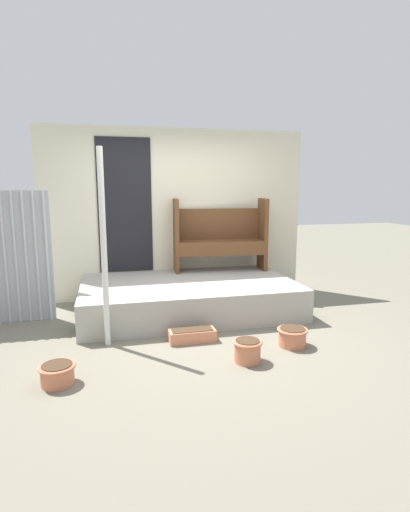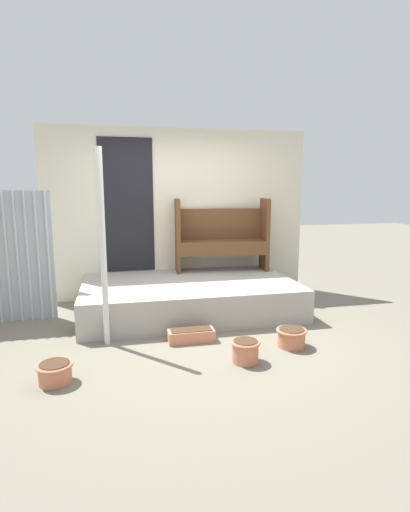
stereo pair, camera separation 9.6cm
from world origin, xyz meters
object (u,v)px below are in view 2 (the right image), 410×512
object	(u,v)px
flower_pot_right	(291,337)
planter_box_rect	(191,335)
bench	(221,235)
flower_pot_left	(55,372)
flower_pot_middle	(245,350)
support_post	(103,249)

from	to	relation	value
flower_pot_right	planter_box_rect	bearing A→B (deg)	159.44
bench	flower_pot_left	xyz separation A→B (m)	(-2.17, -2.42, -0.89)
flower_pot_middle	bench	bearing A→B (deg)	81.10
flower_pot_middle	flower_pot_left	bearing A→B (deg)	-178.61
flower_pot_right	bench	bearing A→B (deg)	96.51
flower_pot_right	support_post	bearing A→B (deg)	165.25
support_post	flower_pot_right	size ratio (longest dim) A/B	6.34
flower_pot_left	flower_pot_right	world-z (taller)	flower_pot_right
support_post	planter_box_rect	bearing A→B (deg)	-7.83
support_post	flower_pot_middle	xyz separation A→B (m)	(1.36, -0.78, -0.95)
support_post	flower_pot_left	world-z (taller)	support_post
flower_pot_right	flower_pot_middle	bearing A→B (deg)	-156.86
support_post	bench	size ratio (longest dim) A/B	1.47
bench	flower_pot_right	distance (m)	2.30
bench	planter_box_rect	distance (m)	2.11
flower_pot_left	flower_pot_middle	bearing A→B (deg)	1.39
bench	planter_box_rect	size ratio (longest dim) A/B	2.77
support_post	planter_box_rect	size ratio (longest dim) A/B	4.08
flower_pot_right	planter_box_rect	xyz separation A→B (m)	(-1.04, 0.39, -0.04)
flower_pot_left	flower_pot_right	distance (m)	2.43
flower_pot_left	planter_box_rect	distance (m)	1.53
support_post	flower_pot_right	bearing A→B (deg)	-14.75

